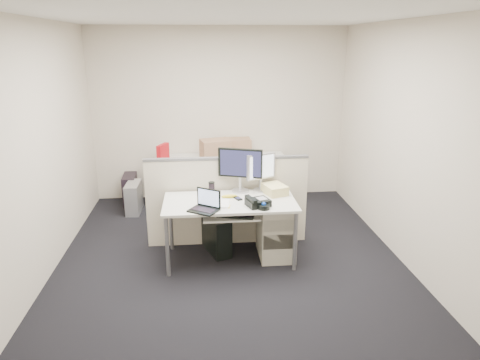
{
  "coord_description": "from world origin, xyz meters",
  "views": [
    {
      "loc": [
        -0.31,
        -4.54,
        2.44
      ],
      "look_at": [
        0.13,
        0.15,
        0.93
      ],
      "focal_mm": 32.0,
      "sensor_mm": 36.0,
      "label": 1
    }
  ],
  "objects": [
    {
      "name": "banana",
      "position": [
        0.0,
        0.1,
        0.75
      ],
      "size": [
        0.19,
        0.06,
        0.04
      ],
      "primitive_type": "ellipsoid",
      "rotation": [
        0.0,
        0.0,
        0.08
      ],
      "color": "yellow",
      "rests_on": "desk"
    },
    {
      "name": "laptop",
      "position": [
        -0.3,
        -0.28,
        0.84
      ],
      "size": [
        0.37,
        0.34,
        0.22
      ],
      "primitive_type": "cube",
      "rotation": [
        0.0,
        0.0,
        -0.58
      ],
      "color": "black",
      "rests_on": "desk"
    },
    {
      "name": "paper_stack",
      "position": [
        -0.12,
        -0.08,
        0.74
      ],
      "size": [
        0.23,
        0.29,
        0.01
      ],
      "primitive_type": "cube",
      "rotation": [
        0.0,
        0.0,
        -0.05
      ],
      "color": "silver",
      "rests_on": "desk"
    },
    {
      "name": "monitor_small",
      "position": [
        0.4,
        0.32,
        0.96
      ],
      "size": [
        0.42,
        0.32,
        0.46
      ],
      "primitive_type": "cube",
      "rotation": [
        0.0,
        0.0,
        0.4
      ],
      "color": "#B7B7BC",
      "rests_on": "desk"
    },
    {
      "name": "drawer_pedestal",
      "position": [
        0.55,
        0.05,
        0.33
      ],
      "size": [
        0.4,
        0.55,
        0.65
      ],
      "primitive_type": "cube",
      "color": "#B4B19C",
      "rests_on": "floor"
    },
    {
      "name": "red_binder",
      "position": [
        -0.88,
        1.83,
        0.85
      ],
      "size": [
        0.18,
        0.29,
        0.27
      ],
      "primitive_type": "cube",
      "rotation": [
        0.0,
        0.0,
        -0.41
      ],
      "color": "#B30D14",
      "rests_on": "back_counter"
    },
    {
      "name": "pc_tower_spare_silver",
      "position": [
        -1.34,
        1.63,
        0.22
      ],
      "size": [
        0.21,
        0.49,
        0.45
      ],
      "primitive_type": "cube",
      "rotation": [
        0.0,
        0.0,
        -0.03
      ],
      "color": "#B7B7BC",
      "rests_on": "floor"
    },
    {
      "name": "wall_front",
      "position": [
        0.0,
        -2.25,
        1.35
      ],
      "size": [
        4.0,
        0.02,
        2.7
      ],
      "primitive_type": "cube",
      "color": "beige",
      "rests_on": "ground"
    },
    {
      "name": "cardboard_box_right",
      "position": [
        0.28,
        2.05,
        0.86
      ],
      "size": [
        0.4,
        0.32,
        0.28
      ],
      "primitive_type": "cube",
      "rotation": [
        0.0,
        0.0,
        0.05
      ],
      "color": "#A0795D",
      "rests_on": "back_counter"
    },
    {
      "name": "desk_phone",
      "position": [
        0.3,
        -0.18,
        0.77
      ],
      "size": [
        0.29,
        0.27,
        0.08
      ],
      "primitive_type": "cube",
      "rotation": [
        0.0,
        0.0,
        0.34
      ],
      "color": "black",
      "rests_on": "desk"
    },
    {
      "name": "monitor_main",
      "position": [
        0.15,
        0.32,
        1.0
      ],
      "size": [
        0.57,
        0.36,
        0.53
      ],
      "primitive_type": "cube",
      "rotation": [
        0.0,
        0.0,
        -0.32
      ],
      "color": "black",
      "rests_on": "desk"
    },
    {
      "name": "manila_folders",
      "position": [
        0.55,
        0.2,
        0.78
      ],
      "size": [
        0.31,
        0.35,
        0.11
      ],
      "primitive_type": "cube",
      "rotation": [
        0.0,
        0.0,
        0.32
      ],
      "color": "#D3C687",
      "rests_on": "desk"
    },
    {
      "name": "wall_back",
      "position": [
        0.0,
        2.25,
        1.35
      ],
      "size": [
        4.0,
        0.02,
        2.7
      ],
      "primitive_type": "cube",
      "color": "beige",
      "rests_on": "ground"
    },
    {
      "name": "cardboard_box_left",
      "position": [
        -0.09,
        1.81,
        0.88
      ],
      "size": [
        0.5,
        0.42,
        0.33
      ],
      "primitive_type": "cube",
      "rotation": [
        0.0,
        0.0,
        0.23
      ],
      "color": "#A0795D",
      "rests_on": "back_counter"
    },
    {
      "name": "ceiling",
      "position": [
        0.0,
        0.0,
        2.7
      ],
      "size": [
        4.0,
        4.5,
        0.01
      ],
      "primitive_type": "cube",
      "color": "white",
      "rests_on": "ground"
    },
    {
      "name": "wall_left",
      "position": [
        -2.0,
        0.0,
        1.35
      ],
      "size": [
        0.02,
        4.5,
        2.7
      ],
      "primitive_type": "cube",
      "color": "beige",
      "rests_on": "ground"
    },
    {
      "name": "keyboard_tray",
      "position": [
        0.0,
        -0.18,
        0.62
      ],
      "size": [
        0.62,
        0.32,
        0.02
      ],
      "primitive_type": "cube",
      "color": "silver",
      "rests_on": "desk"
    },
    {
      "name": "cubicle_partition",
      "position": [
        0.0,
        0.45,
        0.55
      ],
      "size": [
        2.0,
        0.06,
        1.1
      ],
      "primitive_type": "cube",
      "color": "beige",
      "rests_on": "floor"
    },
    {
      "name": "pc_tower_desk",
      "position": [
        -0.15,
        0.2,
        0.23
      ],
      "size": [
        0.36,
        0.54,
        0.47
      ],
      "primitive_type": "cube",
      "rotation": [
        0.0,
        0.0,
        0.35
      ],
      "color": "black",
      "rests_on": "floor"
    },
    {
      "name": "floor",
      "position": [
        0.0,
        0.0,
        -0.01
      ],
      "size": [
        4.0,
        4.5,
        0.01
      ],
      "primitive_type": "cube",
      "color": "black",
      "rests_on": "ground"
    },
    {
      "name": "wall_right",
      "position": [
        2.0,
        0.0,
        1.35
      ],
      "size": [
        0.02,
        4.5,
        2.7
      ],
      "primitive_type": "cube",
      "color": "beige",
      "rests_on": "ground"
    },
    {
      "name": "pc_tower_spare_dark",
      "position": [
        -1.45,
        2.03,
        0.23
      ],
      "size": [
        0.22,
        0.5,
        0.46
      ],
      "primitive_type": "cube",
      "rotation": [
        0.0,
        0.0,
        0.04
      ],
      "color": "black",
      "rests_on": "floor"
    },
    {
      "name": "sticky_pad",
      "position": [
        -0.05,
        -0.18,
        0.74
      ],
      "size": [
        0.09,
        0.09,
        0.01
      ],
      "primitive_type": "cube",
      "rotation": [
        0.0,
        0.0,
        -0.23
      ],
      "color": "yellow",
      "rests_on": "desk"
    },
    {
      "name": "travel_mug",
      "position": [
        -0.2,
        0.22,
        0.81
      ],
      "size": [
        0.09,
        0.09,
        0.15
      ],
      "primitive_type": "cylinder",
      "rotation": [
        0.0,
        0.0,
        -0.42
      ],
      "color": "black",
      "rests_on": "desk"
    },
    {
      "name": "trackball",
      "position": [
        0.35,
        -0.28,
        0.75
      ],
      "size": [
        0.16,
        0.16,
        0.05
      ],
      "primitive_type": "cylinder",
      "rotation": [
        0.0,
        0.0,
        -0.31
      ],
      "color": "black",
      "rests_on": "desk"
    },
    {
      "name": "desk",
      "position": [
        0.0,
        0.0,
        0.66
      ],
      "size": [
        1.5,
        0.75,
        0.73
      ],
      "color": "silver",
      "rests_on": "floor"
    },
    {
      "name": "back_counter",
      "position": [
        0.0,
        1.93,
        0.36
      ],
      "size": [
        2.0,
        0.6,
        0.72
      ],
      "primitive_type": "cube",
      "color": "#B4B19C",
      "rests_on": "floor"
    },
    {
      "name": "keyboard",
      "position": [
        0.05,
        -0.22,
        0.64
      ],
      "size": [
        0.43,
        0.25,
        0.02
      ],
      "primitive_type": "cube",
      "rotation": [
        0.0,
        0.0,
        -0.29
      ],
      "color": "black",
      "rests_on": "keyboard_tray"
    },
    {
      "name": "cellphone",
      "position": [
        0.1,
        0.05,
        0.74
      ],
      "size": [
        0.1,
        0.12,
        0.01
      ],
      "primitive_type": "cube",
      "rotation": [
        0.0,
        0.0,
        0.41
      ],
      "color": "black",
      "rests_on": "desk"
    }
  ]
}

